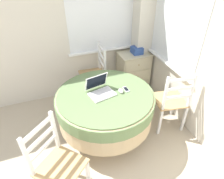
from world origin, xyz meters
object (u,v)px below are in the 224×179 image
at_px(dining_chair_camera_near, 57,165).
at_px(corner_cabinet, 133,71).
at_px(laptop, 100,90).
at_px(cell_phone, 126,89).
at_px(computer_mouse, 121,91).
at_px(dining_chair_near_right_window, 171,101).
at_px(dining_chair_near_back_window, 95,74).
at_px(storage_box, 137,50).
at_px(round_dining_table, 105,105).

relative_size(dining_chair_camera_near, corner_cabinet, 1.36).
distance_m(laptop, dining_chair_camera_near, 0.98).
xyz_separation_m(cell_phone, dining_chair_camera_near, (-1.00, -0.60, -0.28)).
bearing_deg(computer_mouse, dining_chair_near_right_window, -8.37).
xyz_separation_m(laptop, dining_chair_near_back_window, (0.18, 0.89, -0.32)).
relative_size(computer_mouse, cell_phone, 0.70).
relative_size(dining_chair_near_right_window, corner_cabinet, 1.36).
relative_size(cell_phone, dining_chair_near_right_window, 0.13).
relative_size(dining_chair_near_right_window, dining_chair_camera_near, 1.00).
relative_size(laptop, dining_chair_camera_near, 0.37).
bearing_deg(computer_mouse, dining_chair_camera_near, -148.11).
relative_size(dining_chair_camera_near, storage_box, 5.19).
relative_size(computer_mouse, corner_cabinet, 0.12).
distance_m(dining_chair_near_back_window, storage_box, 0.84).
xyz_separation_m(round_dining_table, dining_chair_near_back_window, (0.13, 0.93, -0.09)).
height_order(cell_phone, storage_box, storage_box).
distance_m(laptop, storage_box, 1.33).
height_order(round_dining_table, cell_phone, cell_phone).
bearing_deg(laptop, storage_box, 43.74).
relative_size(computer_mouse, storage_box, 0.45).
height_order(laptop, dining_chair_near_right_window, dining_chair_near_right_window).
bearing_deg(dining_chair_near_right_window, dining_chair_near_back_window, 126.48).
xyz_separation_m(laptop, cell_phone, (0.33, -0.05, -0.04)).
bearing_deg(corner_cabinet, cell_phone, -121.13).
xyz_separation_m(cell_phone, corner_cabinet, (0.59, 0.98, -0.38)).
height_order(round_dining_table, laptop, laptop).
bearing_deg(dining_chair_near_right_window, corner_cabinet, 92.40).
xyz_separation_m(dining_chair_camera_near, corner_cabinet, (1.59, 1.58, -0.11)).
xyz_separation_m(corner_cabinet, storage_box, (0.03, -0.02, 0.41)).
xyz_separation_m(computer_mouse, storage_box, (0.71, 1.00, 0.01)).
bearing_deg(corner_cabinet, laptop, -134.75).
distance_m(dining_chair_camera_near, corner_cabinet, 2.24).
height_order(cell_phone, dining_chair_camera_near, dining_chair_camera_near).
height_order(round_dining_table, dining_chair_near_right_window, dining_chair_near_right_window).
bearing_deg(cell_phone, corner_cabinet, 58.87).
bearing_deg(corner_cabinet, dining_chair_camera_near, -135.16).
bearing_deg(dining_chair_near_back_window, dining_chair_near_right_window, -53.52).
bearing_deg(computer_mouse, round_dining_table, 168.93).
relative_size(laptop, corner_cabinet, 0.50).
bearing_deg(computer_mouse, cell_phone, 20.27).
relative_size(dining_chair_near_back_window, dining_chair_camera_near, 1.00).
distance_m(computer_mouse, dining_chair_near_back_window, 1.01).
xyz_separation_m(dining_chair_near_right_window, storage_box, (-0.01, 1.10, 0.31)).
bearing_deg(cell_phone, dining_chair_near_back_window, 99.41).
height_order(laptop, computer_mouse, laptop).
distance_m(dining_chair_near_back_window, dining_chair_near_right_window, 1.34).
height_order(computer_mouse, dining_chair_near_right_window, dining_chair_near_right_window).
bearing_deg(dining_chair_near_back_window, storage_box, 2.01).
bearing_deg(dining_chair_camera_near, cell_phone, 31.00).
xyz_separation_m(laptop, dining_chair_near_right_window, (0.97, -0.19, -0.32)).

